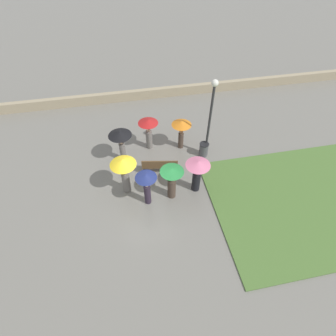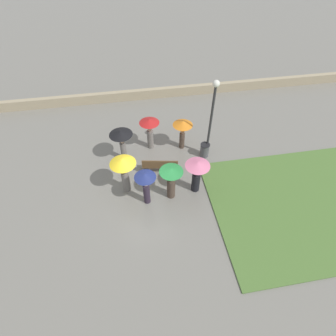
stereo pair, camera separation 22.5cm
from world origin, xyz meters
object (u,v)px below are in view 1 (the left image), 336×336
(crowd_person_black, at_px, (120,138))
(crowd_person_yellow, at_px, (124,168))
(crowd_person_navy, at_px, (147,183))
(crowd_person_green, at_px, (172,178))
(crowd_person_red, at_px, (148,129))
(trash_bin, at_px, (204,149))
(crowd_person_pink, at_px, (197,170))
(crowd_person_orange, at_px, (181,127))
(park_bench, at_px, (160,166))
(lamp_post, at_px, (211,110))

(crowd_person_black, bearing_deg, crowd_person_yellow, -78.55)
(crowd_person_navy, bearing_deg, crowd_person_yellow, 79.43)
(crowd_person_black, distance_m, crowd_person_green, 3.47)
(crowd_person_navy, bearing_deg, crowd_person_red, 25.20)
(crowd_person_navy, distance_m, crowd_person_green, 1.13)
(trash_bin, distance_m, crowd_person_yellow, 4.65)
(trash_bin, height_order, crowd_person_pink, crowd_person_pink)
(crowd_person_yellow, xyz_separation_m, crowd_person_green, (-1.99, 0.72, -0.27))
(crowd_person_red, xyz_separation_m, crowd_person_pink, (-1.71, 3.34, -0.02))
(trash_bin, height_order, crowd_person_navy, crowd_person_navy)
(crowd_person_pink, bearing_deg, crowd_person_navy, -71.62)
(crowd_person_red, xyz_separation_m, crowd_person_orange, (-1.69, 0.31, 0.05))
(crowd_person_yellow, xyz_separation_m, crowd_person_orange, (-3.16, -2.50, -0.16))
(park_bench, distance_m, crowd_person_navy, 2.08)
(crowd_person_black, xyz_separation_m, crowd_person_green, (-1.99, 2.83, -0.23))
(trash_bin, relative_size, crowd_person_pink, 0.43)
(crowd_person_navy, relative_size, crowd_person_pink, 1.02)
(crowd_person_yellow, relative_size, crowd_person_orange, 1.16)
(crowd_person_navy, bearing_deg, park_bench, 8.16)
(lamp_post, height_order, crowd_person_yellow, lamp_post)
(crowd_person_black, bearing_deg, crowd_person_red, 36.85)
(park_bench, height_order, crowd_person_navy, crowd_person_navy)
(crowd_person_navy, bearing_deg, lamp_post, -18.60)
(lamp_post, xyz_separation_m, trash_bin, (0.15, 0.10, -2.38))
(trash_bin, distance_m, crowd_person_red, 3.11)
(lamp_post, distance_m, crowd_person_navy, 4.59)
(crowd_person_green, bearing_deg, park_bench, 135.35)
(crowd_person_navy, relative_size, crowd_person_yellow, 0.92)
(park_bench, xyz_separation_m, crowd_person_navy, (0.85, 1.71, 0.85))
(lamp_post, distance_m, crowd_person_black, 4.56)
(crowd_person_red, distance_m, crowd_person_pink, 3.76)
(crowd_person_green, bearing_deg, crowd_person_pink, 44.33)
(crowd_person_red, bearing_deg, crowd_person_navy, 88.87)
(lamp_post, height_order, crowd_person_orange, lamp_post)
(trash_bin, bearing_deg, crowd_person_black, -6.35)
(lamp_post, relative_size, crowd_person_navy, 2.30)
(trash_bin, distance_m, crowd_person_green, 3.35)
(trash_bin, xyz_separation_m, crowd_person_yellow, (4.20, 1.64, 1.12))
(trash_bin, relative_size, crowd_person_orange, 0.45)
(crowd_person_red, distance_m, crowd_person_yellow, 3.18)
(crowd_person_pink, relative_size, crowd_person_green, 0.99)
(park_bench, relative_size, lamp_post, 0.42)
(lamp_post, bearing_deg, crowd_person_green, 46.20)
(trash_bin, bearing_deg, crowd_person_orange, -39.54)
(crowd_person_navy, bearing_deg, crowd_person_green, -48.05)
(crowd_person_green, bearing_deg, crowd_person_black, 160.47)
(park_bench, bearing_deg, crowd_person_orange, -120.49)
(crowd_person_black, bearing_deg, crowd_person_green, -43.54)
(park_bench, xyz_separation_m, lamp_post, (-2.64, -0.91, 2.30))
(park_bench, height_order, trash_bin, park_bench)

